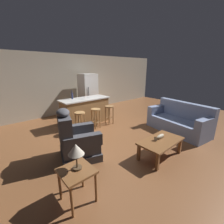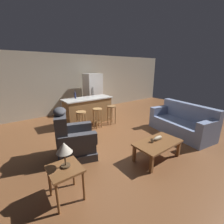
% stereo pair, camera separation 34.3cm
% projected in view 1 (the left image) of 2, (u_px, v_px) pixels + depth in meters
% --- Properties ---
extents(ground_plane, '(12.00, 12.00, 0.00)m').
position_uv_depth(ground_plane, '(109.00, 134.00, 4.72)').
color(ground_plane, brown).
extents(back_wall, '(12.00, 0.05, 2.60)m').
position_uv_depth(back_wall, '(63.00, 85.00, 6.59)').
color(back_wall, '#A89E89').
rests_on(back_wall, ground_plane).
extents(coffee_table, '(1.10, 0.60, 0.42)m').
position_uv_depth(coffee_table, '(161.00, 142.00, 3.45)').
color(coffee_table, brown).
rests_on(coffee_table, ground_plane).
extents(fish_figurine, '(0.34, 0.10, 0.10)m').
position_uv_depth(fish_figurine, '(160.00, 137.00, 3.51)').
color(fish_figurine, '#4C3823').
rests_on(fish_figurine, coffee_table).
extents(couch, '(1.14, 2.01, 0.94)m').
position_uv_depth(couch, '(179.00, 121.00, 4.87)').
color(couch, '#707FA3').
rests_on(couch, ground_plane).
extents(recliner_near_lamp, '(1.06, 1.06, 1.20)m').
position_uv_depth(recliner_near_lamp, '(76.00, 141.00, 3.40)').
color(recliner_near_lamp, '#3D3D42').
rests_on(recliner_near_lamp, ground_plane).
extents(end_table, '(0.48, 0.48, 0.56)m').
position_uv_depth(end_table, '(77.00, 176.00, 2.25)').
color(end_table, brown).
rests_on(end_table, ground_plane).
extents(table_lamp, '(0.24, 0.24, 0.41)m').
position_uv_depth(table_lamp, '(76.00, 150.00, 2.16)').
color(table_lamp, '#4C3823').
rests_on(table_lamp, end_table).
extents(kitchen_island, '(1.80, 0.70, 0.95)m').
position_uv_depth(kitchen_island, '(86.00, 111.00, 5.55)').
color(kitchen_island, olive).
rests_on(kitchen_island, ground_plane).
extents(bar_stool_left, '(0.32, 0.32, 0.68)m').
position_uv_depth(bar_stool_left, '(80.00, 119.00, 4.73)').
color(bar_stool_left, '#A87A47').
rests_on(bar_stool_left, ground_plane).
extents(bar_stool_middle, '(0.32, 0.32, 0.68)m').
position_uv_depth(bar_stool_middle, '(96.00, 115.00, 5.11)').
color(bar_stool_middle, '#A87A47').
rests_on(bar_stool_middle, ground_plane).
extents(bar_stool_right, '(0.32, 0.32, 0.68)m').
position_uv_depth(bar_stool_right, '(109.00, 111.00, 5.50)').
color(bar_stool_right, olive).
rests_on(bar_stool_right, ground_plane).
extents(refrigerator, '(0.70, 0.69, 1.76)m').
position_uv_depth(refrigerator, '(88.00, 93.00, 6.88)').
color(refrigerator, white).
rests_on(refrigerator, ground_plane).
extents(bottle_tall_green, '(0.06, 0.06, 0.31)m').
position_uv_depth(bottle_tall_green, '(72.00, 96.00, 5.28)').
color(bottle_tall_green, '#23284C').
rests_on(bottle_tall_green, kitchen_island).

